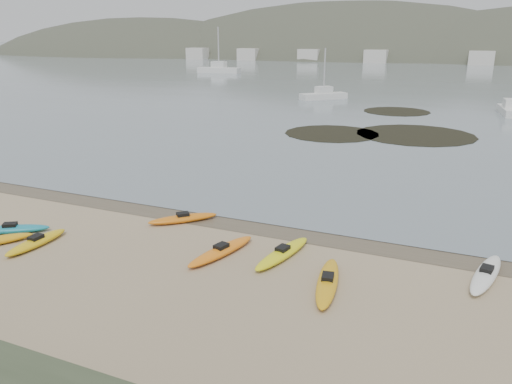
% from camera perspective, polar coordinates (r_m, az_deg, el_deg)
% --- Properties ---
extents(ground, '(600.00, 600.00, 0.00)m').
position_cam_1_polar(ground, '(23.21, 0.00, -3.54)').
color(ground, tan).
rests_on(ground, ground).
extents(wet_sand, '(60.00, 60.00, 0.00)m').
position_cam_1_polar(wet_sand, '(22.95, -0.30, -3.77)').
color(wet_sand, brown).
rests_on(wet_sand, ground).
extents(water, '(1200.00, 1200.00, 0.00)m').
position_cam_1_polar(water, '(320.08, 22.79, 14.67)').
color(water, slate).
rests_on(water, ground).
extents(kayaks, '(21.49, 8.52, 0.34)m').
position_cam_1_polar(kayaks, '(20.25, -7.36, -6.41)').
color(kayaks, yellow).
rests_on(kayaks, ground).
extents(kelp_mats, '(16.09, 23.79, 0.04)m').
position_cam_1_polar(kelp_mats, '(48.83, 14.65, 7.12)').
color(kelp_mats, black).
rests_on(kelp_mats, water).
extents(moored_boats, '(95.89, 82.62, 1.39)m').
position_cam_1_polar(moored_boats, '(104.80, 17.39, 12.46)').
color(moored_boats, silver).
rests_on(moored_boats, ground).
extents(far_town, '(199.00, 5.00, 4.00)m').
position_cam_1_polar(far_town, '(165.00, 23.35, 13.89)').
color(far_town, beige).
rests_on(far_town, ground).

